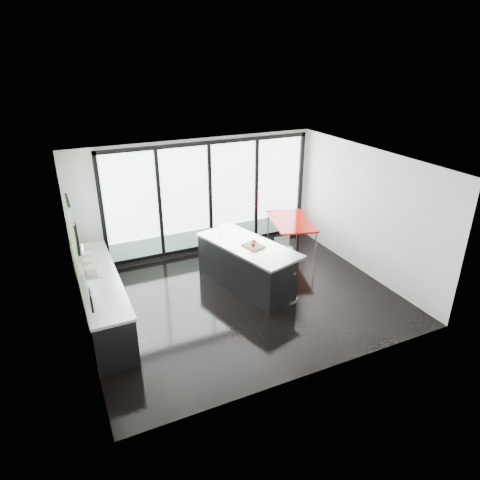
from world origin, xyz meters
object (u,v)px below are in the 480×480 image
bar_stool_far (284,264)px  red_table (290,236)px  island (245,265)px  bar_stool_near (288,284)px

bar_stool_far → red_table: size_ratio=0.46×
island → bar_stool_near: bearing=-57.1°
red_table → bar_stool_far: bearing=-126.8°
island → bar_stool_far: (0.90, -0.08, -0.12)m
bar_stool_near → bar_stool_far: (0.36, 0.76, 0.03)m
bar_stool_far → red_table: (0.84, 1.12, 0.06)m
bar_stool_near → bar_stool_far: bearing=81.7°
island → red_table: 2.03m
island → bar_stool_near: size_ratio=3.73×
island → bar_stool_near: 1.01m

